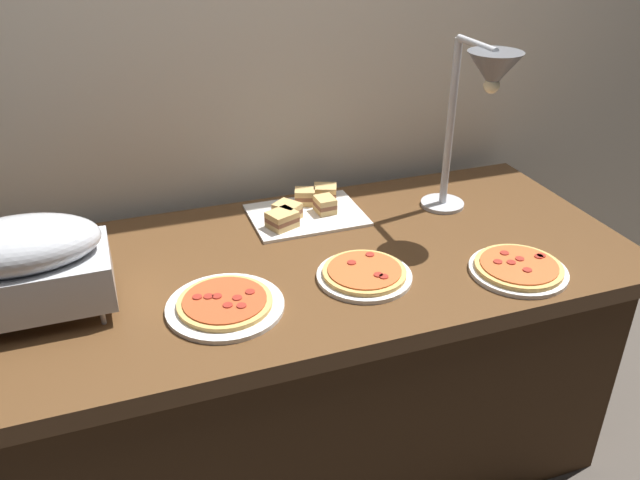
{
  "coord_description": "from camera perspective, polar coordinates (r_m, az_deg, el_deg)",
  "views": [
    {
      "loc": [
        -0.47,
        -1.48,
        1.68
      ],
      "look_at": [
        0.06,
        0.0,
        0.81
      ],
      "focal_mm": 36.04,
      "sensor_mm": 36.0,
      "label": 1
    }
  ],
  "objects": [
    {
      "name": "buffet_table",
      "position": [
        2.02,
        -1.53,
        -10.88
      ],
      "size": [
        1.9,
        0.84,
        0.76
      ],
      "color": "brown",
      "rests_on": "ground_plane"
    },
    {
      "name": "chafing_dish",
      "position": [
        1.65,
        -24.87,
        -1.95
      ],
      "size": [
        0.39,
        0.23,
        0.25
      ],
      "color": "#B7BABF",
      "rests_on": "buffet_table"
    },
    {
      "name": "pizza_plate_front",
      "position": [
        1.71,
        3.96,
        -3.03
      ],
      "size": [
        0.25,
        0.25,
        0.03
      ],
      "color": "white",
      "rests_on": "buffet_table"
    },
    {
      "name": "pizza_plate_center",
      "position": [
        1.61,
        -8.43,
        -5.67
      ],
      "size": [
        0.29,
        0.29,
        0.03
      ],
      "color": "white",
      "rests_on": "buffet_table"
    },
    {
      "name": "heat_lamp",
      "position": [
        1.87,
        14.29,
        12.85
      ],
      "size": [
        0.15,
        0.33,
        0.55
      ],
      "color": "#B7BABF",
      "rests_on": "buffet_table"
    },
    {
      "name": "sauce_cup_near",
      "position": [
        1.95,
        -23.94,
        -1.19
      ],
      "size": [
        0.07,
        0.07,
        0.03
      ],
      "color": "black",
      "rests_on": "buffet_table"
    },
    {
      "name": "back_wall",
      "position": [
        2.09,
        -6.26,
        15.55
      ],
      "size": [
        4.4,
        0.04,
        2.4
      ],
      "primitive_type": "cube",
      "color": "beige",
      "rests_on": "ground_plane"
    },
    {
      "name": "ground_plane",
      "position": [
        2.28,
        -1.4,
        -18.33
      ],
      "size": [
        8.0,
        8.0,
        0.0
      ],
      "primitive_type": "plane",
      "color": "#4C443D"
    },
    {
      "name": "sandwich_platter",
      "position": [
        2.03,
        -1.36,
        2.68
      ],
      "size": [
        0.35,
        0.26,
        0.06
      ],
      "color": "white",
      "rests_on": "buffet_table"
    },
    {
      "name": "pizza_plate_raised_stand",
      "position": [
        1.81,
        17.2,
        -2.43
      ],
      "size": [
        0.26,
        0.26,
        0.03
      ],
      "color": "white",
      "rests_on": "buffet_table"
    }
  ]
}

